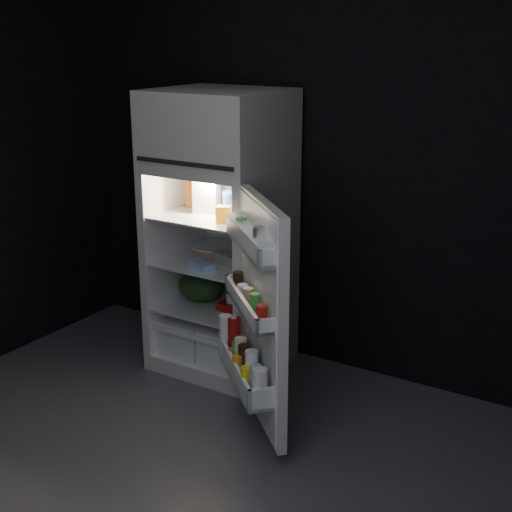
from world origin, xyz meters
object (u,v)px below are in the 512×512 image
Objects in this scene: fridge_door at (256,319)px; yogurt_tray at (240,308)px; milk_jug at (206,193)px; egg_carton at (233,261)px; refrigerator at (222,223)px.

yogurt_tray is (-0.46, 0.55, -0.22)m from fridge_door.
milk_jug is 0.81× the size of egg_carton.
milk_jug reaches higher than yogurt_tray.
yogurt_tray is at bearing -32.17° from milk_jug.
fridge_door is 4.56× the size of yogurt_tray.
refrigerator is at bearing 135.57° from fridge_door.
egg_carton is (-0.50, 0.53, 0.09)m from fridge_door.
fridge_door is at bearing -44.43° from refrigerator.
refrigerator is 0.95m from fridge_door.
yogurt_tray is (0.18, -0.09, -0.50)m from refrigerator.
refrigerator reaches higher than fridge_door.
milk_jug is 0.90× the size of yogurt_tray.
fridge_door reaches higher than yogurt_tray.
refrigerator is at bearing 2.34° from milk_jug.
refrigerator is 0.27m from egg_carton.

